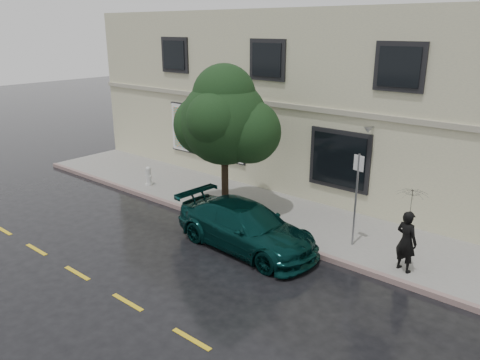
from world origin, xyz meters
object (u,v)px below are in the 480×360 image
Objects in this scene: pedestrian at (406,241)px; fire_hydrant at (149,176)px; street_tree at (224,122)px; car at (246,227)px.

pedestrian is 2.15× the size of fire_hydrant.
street_tree is 5.15m from fire_hydrant.
street_tree reaches higher than fire_hydrant.
street_tree reaches higher than pedestrian.
pedestrian is 6.90m from street_tree.
car is 3.79m from street_tree.
pedestrian is 0.36× the size of street_tree.
fire_hydrant is at bearing 178.41° from street_tree.
fire_hydrant is at bearing 15.73° from pedestrian.
car is 2.78× the size of pedestrian.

